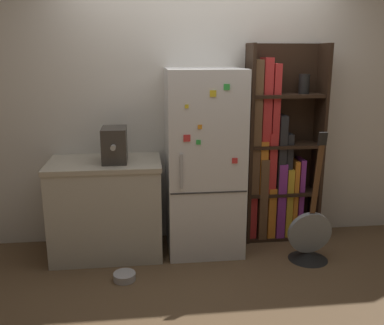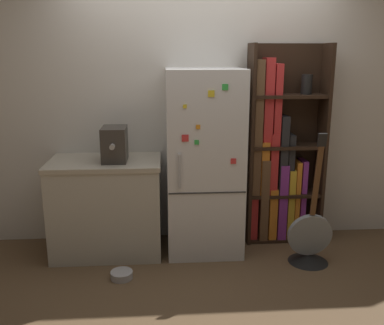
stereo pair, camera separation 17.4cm
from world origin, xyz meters
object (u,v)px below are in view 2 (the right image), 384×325
(espresso_machine, at_px, (115,144))
(pet_bowl, at_px, (122,274))
(refrigerator, at_px, (204,162))
(bookshelf, at_px, (278,160))
(guitar, at_px, (309,244))

(espresso_machine, xyz_separation_m, pet_bowl, (0.07, -0.50, -0.99))
(refrigerator, bearing_deg, bookshelf, 13.88)
(guitar, bearing_deg, bookshelf, 107.47)
(bookshelf, xyz_separation_m, guitar, (0.17, -0.54, -0.63))
(pet_bowl, bearing_deg, refrigerator, 36.29)
(bookshelf, relative_size, guitar, 1.60)
(espresso_machine, relative_size, guitar, 0.31)
(guitar, bearing_deg, refrigerator, 158.18)
(bookshelf, relative_size, pet_bowl, 10.24)
(bookshelf, bearing_deg, refrigerator, -166.12)
(guitar, distance_m, pet_bowl, 1.65)
(espresso_machine, bearing_deg, bookshelf, 8.01)
(pet_bowl, bearing_deg, guitar, 6.13)
(espresso_machine, bearing_deg, guitar, -10.90)
(bookshelf, distance_m, espresso_machine, 1.56)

